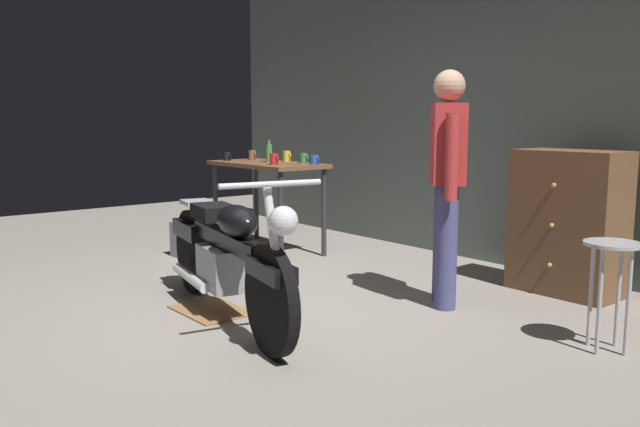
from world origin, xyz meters
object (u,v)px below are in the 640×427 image
Objects in this scene: person_standing at (447,177)px; mug_brown_stoneware at (252,155)px; mug_red_diner at (274,159)px; motorcycle at (225,253)px; mug_green_speckled at (304,158)px; mug_yellow_tall at (287,156)px; bottle at (269,153)px; wooden_dresser at (568,222)px; mug_blue_enamel at (314,160)px; shop_stool at (611,266)px; mug_black_matte at (227,156)px; storage_bin at (195,240)px.

person_standing is 2.87m from mug_brown_stoneware.
motorcycle is at bearing -44.95° from mug_red_diner.
mug_green_speckled is 1.00× the size of mug_yellow_tall.
bottle is at bearing 152.37° from mug_red_diner.
wooden_dresser is 2.57m from mug_green_speckled.
mug_yellow_tall reaches higher than mug_brown_stoneware.
bottle is (-0.04, -0.20, 0.04)m from mug_yellow_tall.
wooden_dresser is at bearing 16.65° from mug_blue_enamel.
wooden_dresser is 3.35m from mug_brown_stoneware.
person_standing reaches higher than wooden_dresser.
motorcycle is 2.37m from shop_stool.
mug_red_diner reaches higher than shop_stool.
person_standing is at bearing -8.99° from mug_yellow_tall.
motorcycle is 2.51m from mug_yellow_tall.
bottle reaches higher than mug_blue_enamel.
motorcycle is at bearing -46.23° from mug_yellow_tall.
bottle is at bearing 22.05° from mug_black_matte.
mug_black_matte is at bearing -104.89° from mug_brown_stoneware.
mug_brown_stoneware is at bearing 161.83° from mug_red_diner.
mug_yellow_tall is at bearing 35.22° from person_standing.
wooden_dresser is 9.58× the size of mug_brown_stoneware.
bottle reaches higher than mug_black_matte.
bottle reaches higher than mug_green_speckled.
shop_stool is at bearing -0.16° from mug_red_diner.
bottle reaches higher than mug_yellow_tall.
mug_green_speckled is 0.48× the size of bottle.
mug_blue_enamel is at bearing -8.18° from mug_green_speckled.
mug_green_speckled is 0.99× the size of mug_blue_enamel.
motorcycle is at bearing -22.79° from storage_bin.
storage_bin is 1.04m from mug_black_matte.
mug_yellow_tall is at bearing 78.83° from bottle.
shop_stool is 3.33m from mug_green_speckled.
mug_blue_enamel is (0.99, 0.06, -0.01)m from mug_brown_stoneware.
mug_blue_enamel is at bearing 12.37° from bottle.
mug_green_speckled is (-2.45, -0.64, 0.40)m from wooden_dresser.
mug_yellow_tall is (0.52, 0.39, 0.01)m from mug_black_matte.
person_standing reaches higher than storage_bin.
mug_yellow_tall is at bearing -167.79° from wooden_dresser.
wooden_dresser is 3.48m from mug_black_matte.
mug_blue_enamel is at bearing 52.38° from storage_bin.
mug_red_diner is 0.38m from bottle.
person_standing is 14.23× the size of mug_blue_enamel.
shop_stool is (1.92, 1.39, 0.05)m from motorcycle.
mug_brown_stoneware is 0.99× the size of mug_red_diner.
person_standing reaches higher than mug_green_speckled.
motorcycle is 2.41m from bottle.
mug_blue_enamel is (-1.16, 1.70, 0.50)m from motorcycle.
wooden_dresser is at bearing 130.08° from shop_stool.
bottle is (-0.37, -0.16, 0.05)m from mug_green_speckled.
person_standing is at bearing -0.30° from mug_red_diner.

